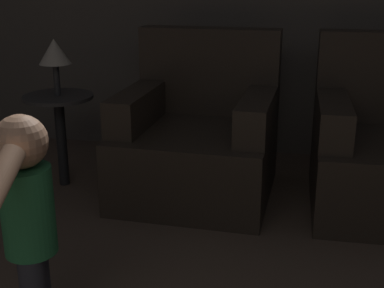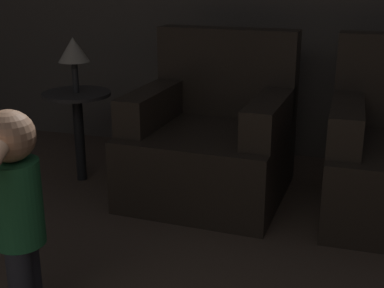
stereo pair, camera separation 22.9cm
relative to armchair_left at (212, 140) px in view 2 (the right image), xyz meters
name	(u,v)px [view 2 (the right image)]	position (x,y,z in m)	size (l,w,h in m)	color
armchair_left	(212,140)	(0.00, 0.00, 0.00)	(0.87, 0.89, 0.91)	black
person_toddler	(15,204)	(-0.33, -1.38, 0.16)	(0.18, 0.55, 0.80)	#28282D
side_table	(78,111)	(-0.81, -0.06, 0.12)	(0.40, 0.40, 0.55)	black
lamp	(73,51)	(-0.81, -0.06, 0.48)	(0.18, 0.18, 0.32)	#262626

